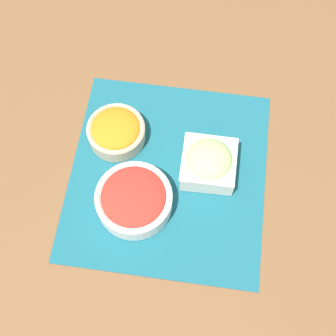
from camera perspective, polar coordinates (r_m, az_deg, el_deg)
name	(u,v)px	position (r m, az deg, el deg)	size (l,w,h in m)	color
ground_plane	(168,175)	(1.00, 0.00, -0.80)	(3.00, 3.00, 0.00)	brown
placemat	(168,174)	(1.00, 0.00, -0.76)	(0.45, 0.41, 0.00)	#195B6B
carrot_bowl	(116,131)	(1.02, -6.34, 4.52)	(0.13, 0.13, 0.05)	#C6B28E
tomato_bowl	(134,199)	(0.95, -4.18, -3.78)	(0.16, 0.16, 0.06)	white
cucumber_bowl	(209,162)	(0.98, 4.98, 0.68)	(0.11, 0.11, 0.07)	silver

